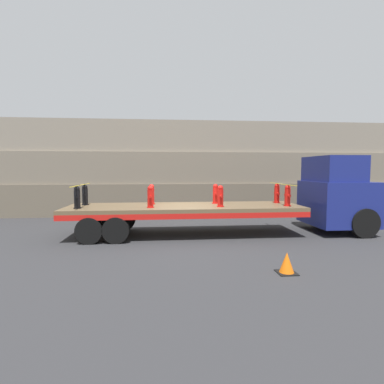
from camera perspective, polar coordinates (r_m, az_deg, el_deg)
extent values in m
plane|color=#2D2D30|center=(12.07, -1.37, -8.12)|extent=(120.00, 120.00, 0.00)
cube|color=#665B4C|center=(18.22, -2.80, -1.04)|extent=(60.00, 3.00, 1.79)
cube|color=#756B5B|center=(18.29, -2.85, 4.58)|extent=(60.00, 3.00, 1.79)
cube|color=gray|center=(18.54, -2.89, 10.12)|extent=(60.00, 3.00, 1.79)
cube|color=navy|center=(13.85, 25.88, -1.88)|extent=(2.31, 2.52, 1.79)
cube|color=navy|center=(13.66, 25.24, 4.00)|extent=(1.62, 2.32, 1.03)
cube|color=black|center=(14.16, 28.13, -0.37)|extent=(0.93, 2.21, 1.01)
cylinder|color=black|center=(13.16, 30.01, -5.15)|extent=(1.13, 0.28, 1.13)
cylinder|color=black|center=(15.15, 24.76, -3.79)|extent=(1.13, 0.28, 1.13)
cube|color=brown|center=(11.88, -1.38, -2.91)|extent=(9.15, 2.50, 0.14)
cube|color=red|center=(10.71, -0.92, -4.64)|extent=(9.15, 0.08, 0.20)
cube|color=red|center=(13.10, -1.76, -2.99)|extent=(9.15, 0.08, 0.20)
cylinder|color=black|center=(10.94, -14.30, -7.05)|extent=(0.93, 0.30, 0.93)
cylinder|color=black|center=(13.19, -12.76, -5.09)|extent=(0.93, 0.30, 0.93)
cylinder|color=black|center=(11.12, -19.00, -6.97)|extent=(0.93, 0.30, 0.93)
cylinder|color=black|center=(13.33, -16.68, -5.06)|extent=(0.93, 0.30, 0.93)
cylinder|color=black|center=(11.72, -20.99, -2.87)|extent=(0.28, 0.28, 0.03)
cylinder|color=black|center=(11.69, -21.03, -1.32)|extent=(0.22, 0.22, 0.67)
sphere|color=black|center=(11.66, -21.08, 0.55)|extent=(0.21, 0.21, 0.21)
cylinder|color=black|center=(11.52, -21.26, -1.00)|extent=(0.10, 0.11, 0.10)
cylinder|color=black|center=(11.84, -20.83, -0.85)|extent=(0.10, 0.11, 0.10)
cylinder|color=black|center=(12.78, -19.67, -2.26)|extent=(0.28, 0.28, 0.03)
cylinder|color=black|center=(12.74, -19.71, -0.84)|extent=(0.22, 0.22, 0.67)
sphere|color=black|center=(12.72, -19.75, 0.88)|extent=(0.21, 0.21, 0.21)
cylinder|color=black|center=(12.58, -19.90, -0.54)|extent=(0.10, 0.11, 0.10)
cylinder|color=black|center=(12.90, -19.54, -0.41)|extent=(0.10, 0.11, 0.10)
cylinder|color=red|center=(11.30, -7.91, -2.88)|extent=(0.28, 0.28, 0.03)
cylinder|color=red|center=(11.27, -7.93, -1.27)|extent=(0.22, 0.22, 0.67)
sphere|color=red|center=(11.23, -7.95, 0.67)|extent=(0.21, 0.21, 0.21)
cylinder|color=red|center=(11.09, -7.97, -0.94)|extent=(0.10, 0.11, 0.10)
cylinder|color=red|center=(11.42, -7.90, -0.79)|extent=(0.10, 0.11, 0.10)
cylinder|color=red|center=(12.39, -7.69, -2.24)|extent=(0.28, 0.28, 0.03)
cylinder|color=red|center=(12.36, -7.71, -0.77)|extent=(0.22, 0.22, 0.67)
sphere|color=red|center=(12.33, -7.73, 0.99)|extent=(0.21, 0.21, 0.21)
cylinder|color=red|center=(12.19, -7.74, -0.47)|extent=(0.10, 0.11, 0.10)
cylinder|color=red|center=(12.52, -7.68, -0.34)|extent=(0.10, 0.11, 0.10)
cylinder|color=red|center=(11.50, 5.43, -2.74)|extent=(0.28, 0.28, 0.03)
cylinder|color=red|center=(11.46, 5.44, -1.15)|extent=(0.22, 0.22, 0.67)
sphere|color=red|center=(11.43, 5.45, 0.75)|extent=(0.21, 0.21, 0.21)
cylinder|color=red|center=(11.29, 5.60, -0.83)|extent=(0.10, 0.11, 0.10)
cylinder|color=red|center=(11.61, 5.29, -0.68)|extent=(0.10, 0.11, 0.10)
cylinder|color=red|center=(12.57, 4.48, -2.13)|extent=(0.28, 0.28, 0.03)
cylinder|color=red|center=(12.54, 4.49, -0.67)|extent=(0.22, 0.22, 0.67)
sphere|color=red|center=(12.51, 4.50, 1.07)|extent=(0.21, 0.21, 0.21)
cylinder|color=red|center=(12.37, 4.62, -0.37)|extent=(0.10, 0.11, 0.10)
cylinder|color=red|center=(12.69, 4.36, -0.25)|extent=(0.10, 0.11, 0.10)
cylinder|color=red|center=(12.27, 17.69, -2.48)|extent=(0.28, 0.28, 0.03)
cylinder|color=red|center=(12.24, 17.72, -0.99)|extent=(0.22, 0.22, 0.67)
sphere|color=red|center=(12.21, 17.76, 0.79)|extent=(0.21, 0.21, 0.21)
cylinder|color=red|center=(12.08, 18.04, -0.68)|extent=(0.10, 0.11, 0.10)
cylinder|color=red|center=(12.38, 17.43, -0.55)|extent=(0.10, 0.11, 0.10)
cylinder|color=red|center=(13.28, 15.83, -1.93)|extent=(0.28, 0.28, 0.03)
cylinder|color=red|center=(13.25, 15.85, -0.56)|extent=(0.22, 0.22, 0.67)
sphere|color=red|center=(13.23, 15.89, 1.09)|extent=(0.21, 0.21, 0.21)
cylinder|color=red|center=(13.09, 16.12, -0.27)|extent=(0.10, 0.11, 0.10)
cylinder|color=red|center=(13.40, 15.61, -0.15)|extent=(0.10, 0.11, 0.10)
cube|color=yellow|center=(12.18, -20.40, 1.24)|extent=(0.05, 2.70, 0.01)
cube|color=yellow|center=(12.71, 16.80, 1.45)|extent=(0.05, 2.70, 0.01)
cube|color=black|center=(8.14, 17.55, -14.43)|extent=(0.48, 0.48, 0.03)
cone|color=orange|center=(8.06, 17.60, -12.65)|extent=(0.37, 0.37, 0.50)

